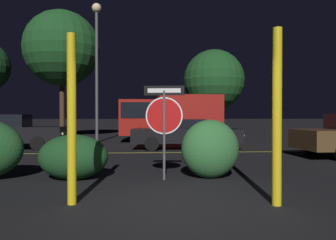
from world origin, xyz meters
The scene contains 13 objects.
ground_plane centered at (0.00, 0.00, 0.00)m, with size 260.00×260.00×0.00m, color black.
road_center_stripe centered at (0.00, 7.78, 0.00)m, with size 34.58×0.12×0.01m, color gold.
stop_sign centered at (-0.06, 2.24, 1.51)m, with size 0.93×0.14×2.18m.
yellow_pole_left centered at (-1.74, 0.28, 1.43)m, with size 0.15×0.15×2.87m, color yellow.
yellow_pole_right centered at (1.67, -0.04, 1.47)m, with size 0.15×0.15×2.94m, color yellow.
hedge_bush_1 centered at (-2.17, 2.45, 0.53)m, with size 1.60×1.08×1.05m, color #19421E.
hedge_bush_2 centered at (1.04, 2.39, 0.70)m, with size 1.38×1.00×1.39m, color #2D6633.
passing_car_1 centered at (-6.60, 9.78, 0.76)m, with size 4.98×1.88×1.53m.
passing_car_2 centered at (1.33, 9.22, 0.68)m, with size 4.99×2.25×1.33m.
delivery_truck centered at (0.87, 13.32, 1.48)m, with size 5.80×2.51×2.64m.
street_lamp centered at (-3.10, 12.90, 5.19)m, with size 0.52×0.52×7.63m.
tree_1 centered at (-5.83, 16.39, 5.82)m, with size 4.86×4.86×8.27m.
tree_2 centered at (4.53, 18.07, 4.04)m, with size 4.37×4.37×6.23m.
Camera 1 is at (-0.53, -5.30, 1.50)m, focal length 35.00 mm.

